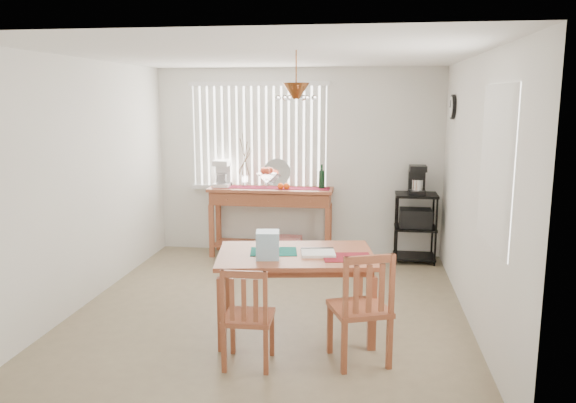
# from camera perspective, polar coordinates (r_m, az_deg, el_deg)

# --- Properties ---
(ground) EXTENTS (4.00, 4.50, 0.01)m
(ground) POSITION_cam_1_polar(r_m,az_deg,el_deg) (6.04, -1.70, -10.82)
(ground) COLOR gray
(room_shell) EXTENTS (4.20, 4.70, 2.70)m
(room_shell) POSITION_cam_1_polar(r_m,az_deg,el_deg) (5.66, -1.74, 5.43)
(room_shell) COLOR white
(room_shell) RESTS_ON ground
(sideboard) EXTENTS (1.71, 0.48, 0.96)m
(sideboard) POSITION_cam_1_polar(r_m,az_deg,el_deg) (7.78, -1.68, -0.36)
(sideboard) COLOR #A25637
(sideboard) RESTS_ON ground
(sideboard_items) EXTENTS (1.63, 0.41, 0.74)m
(sideboard_items) POSITION_cam_1_polar(r_m,az_deg,el_deg) (7.79, -3.80, 2.57)
(sideboard_items) COLOR maroon
(sideboard_items) RESTS_ON sideboard
(wire_cart) EXTENTS (0.55, 0.44, 0.93)m
(wire_cart) POSITION_cam_1_polar(r_m,az_deg,el_deg) (7.74, 12.82, -1.93)
(wire_cart) COLOR black
(wire_cart) RESTS_ON ground
(cart_items) EXTENTS (0.22, 0.26, 0.38)m
(cart_items) POSITION_cam_1_polar(r_m,az_deg,el_deg) (7.65, 12.98, 2.09)
(cart_items) COLOR black
(cart_items) RESTS_ON wire_cart
(dining_table) EXTENTS (1.56, 1.14, 0.77)m
(dining_table) POSITION_cam_1_polar(r_m,az_deg,el_deg) (5.25, 0.78, -6.20)
(dining_table) COLOR #A25637
(dining_table) RESTS_ON ground
(table_items) EXTENTS (1.16, 0.51, 0.25)m
(table_items) POSITION_cam_1_polar(r_m,az_deg,el_deg) (5.08, -0.75, -4.66)
(table_items) COLOR #136F62
(table_items) RESTS_ON dining_table
(chair_left) EXTENTS (0.41, 0.41, 0.86)m
(chair_left) POSITION_cam_1_polar(r_m,az_deg,el_deg) (4.69, -4.14, -11.66)
(chair_left) COLOR #A25637
(chair_left) RESTS_ON ground
(chair_right) EXTENTS (0.58, 0.58, 0.98)m
(chair_right) POSITION_cam_1_polar(r_m,az_deg,el_deg) (4.75, 7.46, -10.73)
(chair_right) COLOR #A25637
(chair_right) RESTS_ON ground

